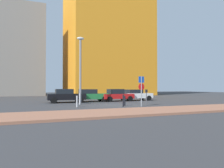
{
  "coord_description": "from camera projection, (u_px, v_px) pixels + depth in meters",
  "views": [
    {
      "loc": [
        -7.9,
        -18.15,
        1.62
      ],
      "look_at": [
        1.12,
        3.86,
        2.05
      ],
      "focal_mm": 34.11,
      "sensor_mm": 36.0,
      "label": 1
    }
  ],
  "objects": [
    {
      "name": "ground_plane",
      "position": [
        117.0,
        105.0,
        19.76
      ],
      "size": [
        120.0,
        120.0,
        0.0
      ],
      "primitive_type": "plane",
      "color": "#38383A"
    },
    {
      "name": "parking_meter",
      "position": [
        146.0,
        95.0,
        19.65
      ],
      "size": [
        0.18,
        0.14,
        1.47
      ],
      "color": "#4C4C51",
      "rests_on": "ground"
    },
    {
      "name": "street_lamp",
      "position": [
        80.0,
        64.0,
        21.3
      ],
      "size": [
        0.7,
        0.36,
        6.73
      ],
      "color": "gray",
      "rests_on": "ground"
    },
    {
      "name": "parked_car_green",
      "position": [
        90.0,
        95.0,
        24.88
      ],
      "size": [
        4.16,
        2.2,
        1.46
      ],
      "color": "#237238",
      "rests_on": "ground"
    },
    {
      "name": "traffic_bollard_edge",
      "position": [
        125.0,
        101.0,
        19.25
      ],
      "size": [
        0.15,
        0.15,
        0.89
      ],
      "primitive_type": "cylinder",
      "color": "black",
      "rests_on": "ground"
    },
    {
      "name": "building_colorful_midrise",
      "position": [
        107.0,
        31.0,
        49.69
      ],
      "size": [
        17.94,
        14.59,
        29.92
      ],
      "primitive_type": "cube",
      "color": "orange",
      "rests_on": "ground"
    },
    {
      "name": "sidewalk_brick",
      "position": [
        151.0,
        111.0,
        14.31
      ],
      "size": [
        40.0,
        3.9,
        0.14
      ],
      "primitive_type": "cube",
      "color": "#9E664C",
      "rests_on": "ground"
    },
    {
      "name": "traffic_bollard_mid",
      "position": [
        123.0,
        101.0,
        18.2
      ],
      "size": [
        0.13,
        0.13,
        1.06
      ],
      "primitive_type": "cylinder",
      "color": "black",
      "rests_on": "ground"
    },
    {
      "name": "traffic_bollard_near",
      "position": [
        77.0,
        101.0,
        17.83
      ],
      "size": [
        0.13,
        0.13,
        0.96
      ],
      "primitive_type": "cylinder",
      "color": "#B7B7BC",
      "rests_on": "ground"
    },
    {
      "name": "building_under_construction",
      "position": [
        12.0,
        52.0,
        46.04
      ],
      "size": [
        13.05,
        13.15,
        18.6
      ],
      "primitive_type": "cube",
      "color": "gray",
      "rests_on": "ground"
    },
    {
      "name": "parked_car_black",
      "position": [
        66.0,
        96.0,
        23.28
      ],
      "size": [
        4.14,
        2.23,
        1.49
      ],
      "color": "black",
      "rests_on": "ground"
    },
    {
      "name": "parked_car_red",
      "position": [
        117.0,
        95.0,
        25.76
      ],
      "size": [
        4.0,
        2.0,
        1.47
      ],
      "color": "red",
      "rests_on": "ground"
    },
    {
      "name": "parked_car_white",
      "position": [
        135.0,
        95.0,
        27.2
      ],
      "size": [
        4.12,
        2.13,
        1.4
      ],
      "color": "white",
      "rests_on": "ground"
    },
    {
      "name": "traffic_bollard_far",
      "position": [
        80.0,
        99.0,
        20.82
      ],
      "size": [
        0.17,
        0.17,
        1.08
      ],
      "primitive_type": "cylinder",
      "color": "#B7B7BC",
      "rests_on": "ground"
    },
    {
      "name": "parking_sign_post",
      "position": [
        141.0,
        87.0,
        18.63
      ],
      "size": [
        0.6,
        0.1,
        2.65
      ],
      "color": "gray",
      "rests_on": "ground"
    }
  ]
}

